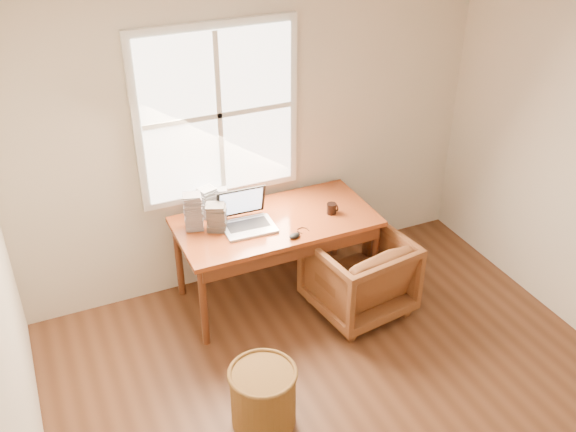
% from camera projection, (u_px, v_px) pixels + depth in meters
% --- Properties ---
extents(room_shell, '(4.04, 4.54, 2.64)m').
position_uv_depth(room_shell, '(387.00, 274.00, 3.56)').
color(room_shell, '#54311D').
rests_on(room_shell, ground).
extents(desk, '(1.60, 0.80, 0.04)m').
position_uv_depth(desk, '(276.00, 222.00, 5.15)').
color(desk, brown).
rests_on(desk, room_shell).
extents(armchair, '(0.82, 0.84, 0.68)m').
position_uv_depth(armchair, '(358.00, 274.00, 5.19)').
color(armchair, brown).
rests_on(armchair, room_shell).
extents(wicker_stool, '(0.53, 0.53, 0.43)m').
position_uv_depth(wicker_stool, '(263.00, 397.00, 4.24)').
color(wicker_stool, brown).
rests_on(wicker_stool, room_shell).
extents(laptop, '(0.46, 0.49, 0.33)m').
position_uv_depth(laptop, '(249.00, 211.00, 4.93)').
color(laptop, '#AEB0B6').
rests_on(laptop, desk).
extents(mouse, '(0.11, 0.08, 0.03)m').
position_uv_depth(mouse, '(295.00, 236.00, 4.90)').
color(mouse, black).
rests_on(mouse, desk).
extents(coffee_mug, '(0.09, 0.09, 0.09)m').
position_uv_depth(coffee_mug, '(332.00, 209.00, 5.20)').
color(coffee_mug, black).
rests_on(coffee_mug, desk).
extents(cd_stack_a, '(0.16, 0.15, 0.25)m').
position_uv_depth(cd_stack_a, '(207.00, 202.00, 5.13)').
color(cd_stack_a, silver).
rests_on(cd_stack_a, desk).
extents(cd_stack_b, '(0.18, 0.17, 0.22)m').
position_uv_depth(cd_stack_b, '(217.00, 217.00, 4.96)').
color(cd_stack_b, '#232328').
rests_on(cd_stack_b, desk).
extents(cd_stack_c, '(0.16, 0.14, 0.30)m').
position_uv_depth(cd_stack_c, '(193.00, 212.00, 4.95)').
color(cd_stack_c, '#A4A3B1').
rests_on(cd_stack_c, desk).
extents(cd_stack_d, '(0.18, 0.17, 0.19)m').
position_uv_depth(cd_stack_d, '(218.00, 198.00, 5.24)').
color(cd_stack_d, silver).
rests_on(cd_stack_d, desk).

